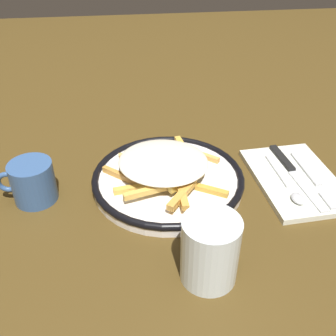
% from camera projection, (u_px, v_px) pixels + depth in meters
% --- Properties ---
extents(ground_plane, '(2.60, 2.60, 0.00)m').
position_uv_depth(ground_plane, '(168.00, 185.00, 0.74)').
color(ground_plane, '#483515').
extents(plate, '(0.28, 0.28, 0.03)m').
position_uv_depth(plate, '(168.00, 179.00, 0.73)').
color(plate, white).
rests_on(plate, ground_plane).
extents(fries_heap, '(0.23, 0.22, 0.04)m').
position_uv_depth(fries_heap, '(164.00, 165.00, 0.72)').
color(fries_heap, '#F3C35C').
rests_on(fries_heap, plate).
extents(napkin, '(0.16, 0.23, 0.01)m').
position_uv_depth(napkin, '(295.00, 179.00, 0.74)').
color(napkin, silver).
rests_on(napkin, ground_plane).
extents(fork, '(0.02, 0.18, 0.01)m').
position_uv_depth(fork, '(313.00, 179.00, 0.73)').
color(fork, silver).
rests_on(fork, napkin).
extents(knife, '(0.03, 0.21, 0.01)m').
position_uv_depth(knife, '(292.00, 170.00, 0.75)').
color(knife, black).
rests_on(knife, napkin).
extents(spoon, '(0.02, 0.15, 0.01)m').
position_uv_depth(spoon, '(290.00, 188.00, 0.71)').
color(spoon, silver).
rests_on(spoon, napkin).
extents(water_glass, '(0.08, 0.08, 0.10)m').
position_uv_depth(water_glass, '(210.00, 250.00, 0.53)').
color(water_glass, silver).
rests_on(water_glass, ground_plane).
extents(coffee_mug, '(0.10, 0.08, 0.08)m').
position_uv_depth(coffee_mug, '(32.00, 182.00, 0.68)').
color(coffee_mug, '#36588C').
rests_on(coffee_mug, ground_plane).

